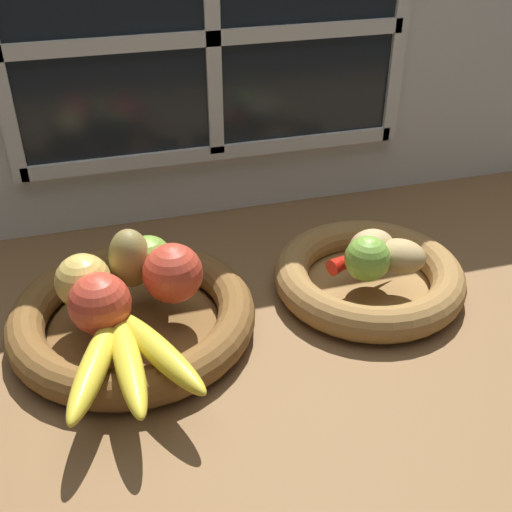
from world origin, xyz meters
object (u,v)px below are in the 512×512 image
at_px(apple_green_back, 149,259).
at_px(pear_brown, 130,258).
at_px(chili_pepper, 365,253).
at_px(lime_near, 367,259).
at_px(potato_large, 372,247).
at_px(apple_red_right, 173,273).
at_px(fruit_bowl_left, 133,317).
at_px(banana_bunch_front, 127,356).
at_px(apple_red_front, 100,304).
at_px(fruit_bowl_right, 368,277).
at_px(potato_small, 400,256).
at_px(apple_golden_left, 83,281).

relative_size(apple_green_back, pear_brown, 0.78).
bearing_deg(apple_green_back, chili_pepper, -6.76).
bearing_deg(lime_near, potato_large, 56.31).
bearing_deg(apple_green_back, potato_large, -7.81).
distance_m(apple_red_right, chili_pepper, 0.28).
height_order(fruit_bowl_left, pear_brown, pear_brown).
xyz_separation_m(apple_red_right, banana_bunch_front, (-0.07, -0.12, -0.02)).
bearing_deg(apple_red_front, banana_bunch_front, -74.61).
xyz_separation_m(fruit_bowl_left, apple_red_front, (-0.04, -0.05, 0.07)).
bearing_deg(apple_red_front, chili_pepper, 8.30).
bearing_deg(potato_large, pear_brown, 173.62).
bearing_deg(apple_red_right, fruit_bowl_right, 1.94).
xyz_separation_m(banana_bunch_front, potato_large, (0.36, 0.13, 0.01)).
distance_m(apple_red_right, lime_near, 0.27).
bearing_deg(apple_green_back, potato_small, -11.99).
distance_m(apple_green_back, pear_brown, 0.03).
bearing_deg(banana_bunch_front, apple_red_right, 57.51).
xyz_separation_m(apple_red_right, potato_large, (0.29, 0.01, -0.01)).
bearing_deg(fruit_bowl_right, apple_green_back, 172.19).
bearing_deg(apple_golden_left, apple_red_front, -73.47).
xyz_separation_m(apple_golden_left, potato_large, (0.40, -0.01, -0.01)).
height_order(potato_small, chili_pepper, potato_small).
bearing_deg(banana_bunch_front, apple_golden_left, 105.88).
xyz_separation_m(apple_golden_left, banana_bunch_front, (0.04, -0.14, -0.02)).
bearing_deg(chili_pepper, fruit_bowl_right, -68.97).
bearing_deg(fruit_bowl_right, apple_red_front, -172.77).
bearing_deg(fruit_bowl_left, apple_golden_left, 170.93).
relative_size(fruit_bowl_right, chili_pepper, 2.10).
xyz_separation_m(apple_red_front, potato_small, (0.41, 0.02, -0.02)).
distance_m(fruit_bowl_right, potato_small, 0.07).
height_order(fruit_bowl_left, apple_red_right, apple_red_right).
relative_size(apple_green_back, potato_small, 0.92).
bearing_deg(apple_golden_left, potato_small, -5.14).
xyz_separation_m(apple_green_back, apple_golden_left, (-0.09, -0.03, 0.00)).
relative_size(apple_golden_left, potato_large, 1.09).
height_order(apple_red_front, lime_near, apple_red_front).
distance_m(potato_small, lime_near, 0.06).
bearing_deg(apple_green_back, apple_red_front, -128.09).
xyz_separation_m(fruit_bowl_right, apple_golden_left, (-0.40, 0.01, 0.06)).
xyz_separation_m(apple_green_back, potato_small, (0.34, -0.07, -0.01)).
distance_m(apple_red_front, pear_brown, 0.10).
distance_m(fruit_bowl_right, apple_red_right, 0.30).
distance_m(pear_brown, banana_bunch_front, 0.17).
xyz_separation_m(apple_golden_left, pear_brown, (0.06, 0.03, 0.01)).
distance_m(fruit_bowl_left, apple_green_back, 0.08).
bearing_deg(pear_brown, apple_red_front, -118.40).
relative_size(apple_red_front, apple_golden_left, 1.07).
bearing_deg(apple_golden_left, potato_large, -1.28).
height_order(apple_red_front, apple_golden_left, apple_red_front).
bearing_deg(apple_green_back, fruit_bowl_right, -7.81).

